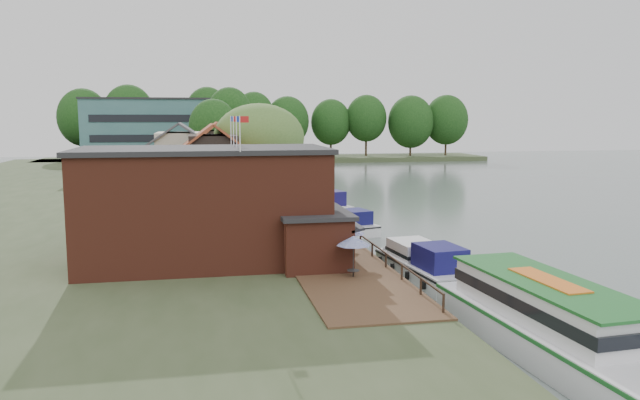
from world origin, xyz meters
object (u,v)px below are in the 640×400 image
umbrella_0 (353,256)px  cruiser_1 (347,219)px  tour_boat (557,320)px  swan (486,298)px  hotel_block (163,134)px  umbrella_4 (318,224)px  cruiser_0 (425,260)px  cruiser_2 (319,201)px  pub (236,204)px  umbrella_2 (324,235)px  cottage_b (181,166)px  umbrella_5 (312,214)px  umbrella_1 (349,244)px  umbrella_3 (332,228)px  cottage_a (213,174)px  willow (260,158)px  cottage_c (218,159)px

umbrella_0 → cruiser_1: 20.35m
tour_boat → swan: (0.71, 7.91, -1.40)m
hotel_block → swan: hotel_block is taller
umbrella_4 → cruiser_0: bearing=-57.9°
umbrella_0 → cruiser_2: bearing=82.5°
pub → cruiser_1: size_ratio=2.23×
umbrella_2 → cottage_b: bearing=112.4°
hotel_block → umbrella_0: hotel_block is taller
umbrella_0 → umbrella_5: 15.77m
cruiser_1 → umbrella_1: bearing=-117.2°
umbrella_3 → cruiser_0: size_ratio=0.23×
umbrella_5 → hotel_block: bearing=103.6°
cottage_a → cottage_b: (-3.00, 10.00, 0.00)m
pub → cottage_a: size_ratio=2.33×
hotel_block → umbrella_5: hotel_block is taller
willow → hotel_block: bearing=102.7°
cottage_b → umbrella_0: bearing=-71.7°
willow → swan: size_ratio=23.69×
cottage_a → umbrella_1: cottage_a is taller
willow → swan: 30.67m
hotel_block → umbrella_4: size_ratio=10.69×
cottage_c → cruiser_2: bearing=-43.2°
pub → cruiser_0: size_ratio=1.93×
cottage_a → cottage_b: size_ratio=0.90×
cruiser_0 → cottage_c: bearing=101.4°
pub → willow: bearing=80.1°
umbrella_2 → swan: umbrella_2 is taller
umbrella_0 → tour_boat: umbrella_0 is taller
tour_boat → umbrella_2: bearing=106.5°
cottage_b → tour_boat: size_ratio=0.65×
cottage_a → cottage_b: same height
umbrella_0 → willow: bearing=96.0°
hotel_block → umbrella_3: (14.92, -67.77, -4.86)m
cruiser_1 → umbrella_4: bearing=-129.9°
umbrella_5 → cruiser_1: 5.78m
tour_boat → swan: 8.07m
pub → willow: (3.50, 20.00, 1.56)m
pub → cottage_b: (-4.00, 25.00, 0.60)m
umbrella_0 → umbrella_2: 6.75m
willow → cruiser_1: (7.17, -6.01, -5.14)m
cottage_a → umbrella_0: size_ratio=3.62×
cottage_c → cottage_b: bearing=-114.0°
cottage_c → cruiser_0: 39.14m
umbrella_1 → umbrella_2: 3.39m
umbrella_2 → tour_boat: size_ratio=0.16×
pub → cruiser_0: bearing=-15.6°
umbrella_4 → cruiser_1: size_ratio=0.26×
cottage_b → swan: (17.07, -33.52, -5.03)m
umbrella_3 → cottage_b: bearing=116.6°
cottage_b → cottage_c: 9.85m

